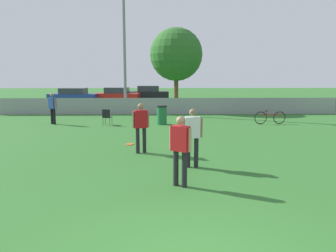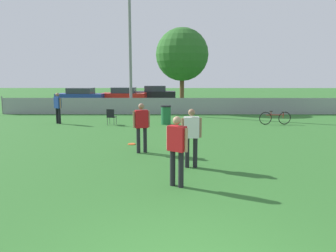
{
  "view_description": "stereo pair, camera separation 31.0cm",
  "coord_description": "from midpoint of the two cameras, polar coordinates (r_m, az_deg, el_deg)",
  "views": [
    {
      "loc": [
        -0.45,
        -3.93,
        2.68
      ],
      "look_at": [
        -0.21,
        6.34,
        1.05
      ],
      "focal_mm": 35.0,
      "sensor_mm": 36.0,
      "label": 1
    },
    {
      "loc": [
        -0.14,
        -3.93,
        2.68
      ],
      "look_at": [
        -0.21,
        6.34,
        1.05
      ],
      "focal_mm": 35.0,
      "sensor_mm": 36.0,
      "label": 2
    }
  ],
  "objects": [
    {
      "name": "parked_car_blue",
      "position": [
        31.62,
        -14.67,
        5.12
      ],
      "size": [
        4.58,
        2.11,
        1.41
      ],
      "rotation": [
        0.0,
        0.0,
        -0.1
      ],
      "color": "black",
      "rests_on": "ground_plane"
    },
    {
      "name": "player_defender_red",
      "position": [
        11.15,
        -3.84,
        0.3
      ],
      "size": [
        0.56,
        0.34,
        1.71
      ],
      "rotation": [
        0.0,
        0.0,
        0.31
      ],
      "color": "black",
      "rests_on": "ground_plane"
    },
    {
      "name": "trash_bin",
      "position": [
        17.59,
        0.13,
        1.95
      ],
      "size": [
        0.55,
        0.55,
        1.02
      ],
      "color": "#1E6638",
      "rests_on": "ground_plane"
    },
    {
      "name": "bicycle_sideline",
      "position": [
        18.51,
        18.61,
        1.34
      ],
      "size": [
        1.74,
        0.44,
        0.73
      ],
      "rotation": [
        0.0,
        0.0,
        0.08
      ],
      "color": "black",
      "rests_on": "ground_plane"
    },
    {
      "name": "player_receiver_white",
      "position": [
        9.4,
        5.03,
        -1.35
      ],
      "size": [
        0.59,
        0.23,
        1.71
      ],
      "rotation": [
        0.0,
        0.0,
        0.02
      ],
      "color": "black",
      "rests_on": "ground_plane"
    },
    {
      "name": "spectator_in_blue",
      "position": [
        18.69,
        -18.19,
        3.33
      ],
      "size": [
        0.47,
        0.42,
        1.68
      ],
      "rotation": [
        0.0,
        0.0,
        2.49
      ],
      "color": "black",
      "rests_on": "ground_plane"
    },
    {
      "name": "frisbee_disc",
      "position": [
        12.7,
        -5.66,
        -3.14
      ],
      "size": [
        0.3,
        0.3,
        0.03
      ],
      "color": "#E5591E",
      "rests_on": "ground_plane"
    },
    {
      "name": "tree_near_pole",
      "position": [
        24.53,
        2.85,
        12.32
      ],
      "size": [
        3.86,
        3.86,
        6.04
      ],
      "color": "brown",
      "rests_on": "ground_plane"
    },
    {
      "name": "folding_chair_sideline",
      "position": [
        17.6,
        -9.37,
        1.76
      ],
      "size": [
        0.48,
        0.49,
        0.85
      ],
      "rotation": [
        0.0,
        0.0,
        2.97
      ],
      "color": "#333338",
      "rests_on": "ground_plane"
    },
    {
      "name": "light_pole",
      "position": [
        23.16,
        -6.28,
        16.42
      ],
      "size": [
        0.9,
        0.36,
        9.79
      ],
      "color": "gray",
      "rests_on": "ground_plane"
    },
    {
      "name": "fence_backline",
      "position": [
        22.03,
        1.17,
        3.48
      ],
      "size": [
        23.04,
        0.07,
        1.21
      ],
      "color": "gray",
      "rests_on": "ground_plane"
    },
    {
      "name": "parked_car_red",
      "position": [
        31.53,
        -7.41,
        5.33
      ],
      "size": [
        4.27,
        2.03,
        1.43
      ],
      "rotation": [
        0.0,
        0.0,
        -0.07
      ],
      "color": "black",
      "rests_on": "ground_plane"
    },
    {
      "name": "parked_car_dark",
      "position": [
        33.45,
        -1.99,
        5.68
      ],
      "size": [
        4.13,
        1.78,
        1.52
      ],
      "rotation": [
        0.0,
        0.0,
        0.03
      ],
      "color": "black",
      "rests_on": "ground_plane"
    },
    {
      "name": "player_thrower_red",
      "position": [
        7.77,
        2.7,
        -3.52
      ],
      "size": [
        0.51,
        0.42,
        1.71
      ],
      "rotation": [
        0.0,
        0.0,
        -0.57
      ],
      "color": "black",
      "rests_on": "ground_plane"
    }
  ]
}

